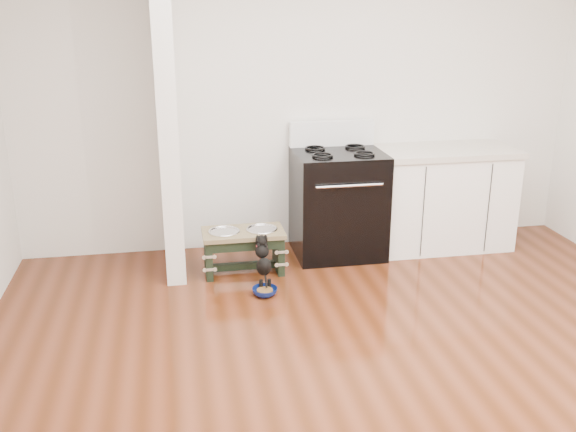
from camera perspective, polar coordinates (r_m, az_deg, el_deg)
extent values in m
plane|color=#471F0C|center=(3.89, 8.90, -15.15)|extent=(5.00, 5.00, 0.00)
plane|color=silver|center=(5.71, 1.33, 10.55)|extent=(5.00, 0.00, 5.00)
cube|color=silver|center=(5.20, -10.72, 9.45)|extent=(0.15, 0.80, 2.70)
cube|color=black|center=(5.63, 4.46, 1.10)|extent=(0.76, 0.65, 0.92)
cube|color=black|center=(5.37, 5.28, -0.49)|extent=(0.58, 0.02, 0.50)
cylinder|color=silver|center=(5.24, 5.50, 2.68)|extent=(0.56, 0.02, 0.02)
cube|color=white|center=(5.75, 3.90, 7.34)|extent=(0.76, 0.08, 0.22)
torus|color=black|center=(5.33, 3.09, 5.39)|extent=(0.18, 0.18, 0.02)
torus|color=black|center=(5.43, 6.81, 5.52)|extent=(0.18, 0.18, 0.02)
torus|color=black|center=(5.60, 2.43, 6.04)|extent=(0.18, 0.18, 0.02)
torus|color=black|center=(5.69, 5.98, 6.15)|extent=(0.18, 0.18, 0.02)
cube|color=white|center=(5.98, 13.51, 1.38)|extent=(1.20, 0.60, 0.86)
cube|color=beige|center=(5.87, 13.84, 5.62)|extent=(1.24, 0.64, 0.05)
cube|color=black|center=(5.88, 14.23, -2.90)|extent=(1.20, 0.06, 0.10)
cube|color=black|center=(5.30, -7.10, -3.54)|extent=(0.05, 0.32, 0.33)
cube|color=black|center=(5.36, -0.86, -3.15)|extent=(0.05, 0.32, 0.33)
cube|color=black|center=(5.14, -3.81, -2.67)|extent=(0.53, 0.03, 0.08)
cube|color=black|center=(5.36, -3.94, -4.43)|extent=(0.53, 0.05, 0.05)
cube|color=brown|center=(5.25, -4.01, -1.50)|extent=(0.66, 0.36, 0.04)
cylinder|color=silver|center=(5.24, -5.69, -1.59)|extent=(0.23, 0.23, 0.04)
cylinder|color=silver|center=(5.27, -2.34, -1.38)|extent=(0.23, 0.23, 0.04)
torus|color=silver|center=(5.23, -5.70, -1.36)|extent=(0.26, 0.26, 0.02)
torus|color=silver|center=(5.26, -2.34, -1.16)|extent=(0.26, 0.26, 0.02)
cylinder|color=black|center=(5.00, -2.40, -6.22)|extent=(0.03, 0.03, 0.10)
cylinder|color=black|center=(5.01, -1.68, -6.17)|extent=(0.03, 0.03, 0.10)
sphere|color=black|center=(5.01, -2.38, -6.67)|extent=(0.04, 0.04, 0.04)
sphere|color=black|center=(5.02, -1.66, -6.62)|extent=(0.04, 0.04, 0.04)
ellipsoid|color=black|center=(5.01, -2.16, -4.52)|extent=(0.12, 0.27, 0.24)
sphere|color=black|center=(5.05, -2.32, -3.14)|extent=(0.11, 0.11, 0.11)
sphere|color=black|center=(5.05, -2.38, -2.25)|extent=(0.09, 0.09, 0.09)
sphere|color=black|center=(5.11, -2.83, -2.02)|extent=(0.03, 0.03, 0.03)
sphere|color=black|center=(5.12, -2.14, -1.97)|extent=(0.03, 0.03, 0.03)
cylinder|color=black|center=(4.94, -1.98, -5.82)|extent=(0.02, 0.08, 0.09)
torus|color=#EE4652|center=(5.05, -2.35, -2.69)|extent=(0.09, 0.06, 0.08)
imported|color=#0B1952|center=(4.95, -2.08, -6.73)|extent=(0.20, 0.20, 0.06)
cylinder|color=#533217|center=(4.95, -2.08, -6.69)|extent=(0.12, 0.12, 0.02)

